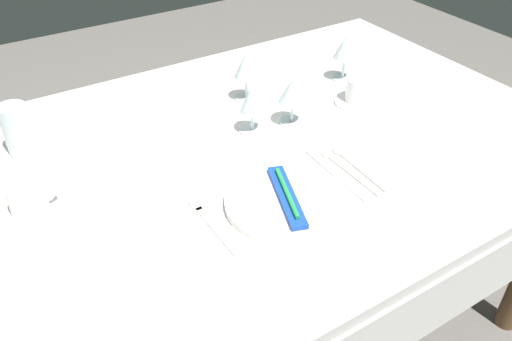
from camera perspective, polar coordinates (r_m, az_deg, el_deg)
name	(u,v)px	position (r m, az deg, el deg)	size (l,w,h in m)	color
ground_plane	(239,332)	(1.83, -1.94, -17.45)	(6.00, 6.00, 0.00)	slate
dining_table	(234,178)	(1.35, -2.51, -0.84)	(1.80, 1.11, 0.74)	white
dinner_plate	(285,202)	(1.13, 3.21, -3.53)	(0.27, 0.27, 0.02)	white
toothbrush_package	(285,196)	(1.12, 3.24, -2.88)	(0.10, 0.21, 0.02)	blue
fork_outer	(211,224)	(1.09, -4.99, -5.93)	(0.02, 0.20, 0.00)	beige
dinner_knife	(337,175)	(1.23, 9.00, -0.55)	(0.02, 0.23, 0.00)	beige
spoon_soup	(342,166)	(1.26, 9.53, 0.50)	(0.03, 0.21, 0.01)	beige
spoon_dessert	(352,163)	(1.28, 10.65, 0.86)	(0.03, 0.20, 0.01)	beige
saucer_left	(32,213)	(1.21, -23.58, -4.29)	(0.13, 0.13, 0.01)	white
coffee_cup_left	(28,198)	(1.19, -23.95, -2.83)	(0.10, 0.08, 0.07)	white
saucer_right	(357,102)	(1.54, 11.12, 7.51)	(0.13, 0.13, 0.01)	white
coffee_cup_right	(359,89)	(1.52, 11.35, 8.82)	(0.10, 0.07, 0.07)	white
wine_glass_centre	(252,101)	(1.34, -0.45, 7.70)	(0.07, 0.07, 0.14)	silver
wine_glass_left	(346,49)	(1.63, 9.91, 13.18)	(0.07, 0.07, 0.15)	silver
wine_glass_right	(293,91)	(1.38, 4.13, 8.74)	(0.08, 0.08, 0.14)	silver
wine_glass_far	(246,67)	(1.49, -1.10, 11.38)	(0.07, 0.07, 0.15)	silver
drink_tumbler	(18,133)	(1.40, -24.85, 3.81)	(0.07, 0.07, 0.13)	silver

